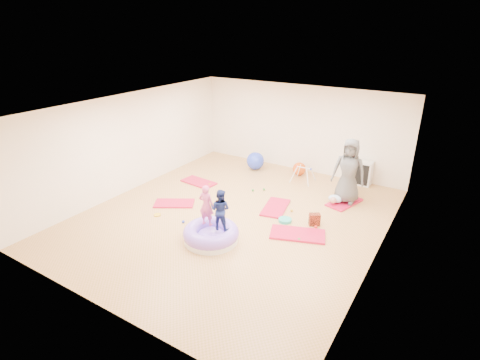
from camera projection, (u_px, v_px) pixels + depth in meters
The scene contains 19 objects.
room at pixel (233, 165), 9.01m from camera, with size 7.01×8.01×2.81m.
gym_mat_front_left at pixel (174, 203), 10.19m from camera, with size 1.06×0.53×0.04m, color red.
gym_mat_mid_left at pixel (199, 182), 11.55m from camera, with size 1.08×0.54×0.04m, color red.
gym_mat_center_back at pixel (275, 207), 9.96m from camera, with size 1.13×0.56×0.05m, color red.
gym_mat_right at pixel (298, 234), 8.69m from camera, with size 1.25×0.63×0.05m, color red.
gym_mat_rear_right at pixel (344, 202), 10.25m from camera, with size 1.07×0.54×0.04m, color red.
inflatable_cushion at pixel (211, 234), 8.44m from camera, with size 1.27×1.27×0.40m.
child_pink at pixel (206, 203), 8.32m from camera, with size 0.36×0.23×0.97m, color #D95188.
child_navy at pixel (220, 208), 8.16m from camera, with size 0.46×0.36×0.95m, color navy.
adult_caregiver at pixel (349, 171), 9.93m from camera, with size 0.87×0.56×1.77m, color #4B4B4B.
infant at pixel (335, 199), 10.13m from camera, with size 0.38×0.38×0.22m.
ball_pit_balls at pixel (249, 209), 9.83m from camera, with size 3.77×2.84×0.07m.
exercise_ball_blue at pixel (255, 161), 12.54m from camera, with size 0.59×0.59×0.59m, color blue.
exercise_ball_orange at pixel (299, 169), 12.09m from camera, with size 0.42×0.42×0.42m, color #D54D0E.
infant_play_gym at pixel (303, 172), 11.48m from camera, with size 0.65×0.62×0.50m.
cube_shelf at pixel (359, 172), 11.37m from camera, with size 0.74×0.36×0.74m.
balance_disc at pixel (285, 220), 9.29m from camera, with size 0.33×0.33×0.07m, color #28B29F.
backpack at pixel (315, 219), 9.09m from camera, with size 0.26×0.16×0.30m, color #B53A19.
yellow_toy at pixel (157, 215), 9.60m from camera, with size 0.18×0.18×0.03m, color gold.
Camera 1 is at (4.58, -7.10, 4.55)m, focal length 28.00 mm.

